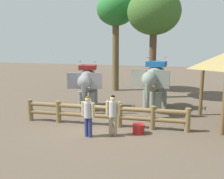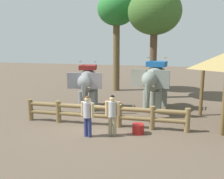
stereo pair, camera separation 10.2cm
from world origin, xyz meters
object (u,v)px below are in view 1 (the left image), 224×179
at_px(log_fence, 103,113).
at_px(feed_bucket, 139,129).
at_px(tree_far_left, 116,12).
at_px(tree_back_center, 154,13).
at_px(tourist_man_in_blue, 113,112).
at_px(elephant_near_left, 88,82).
at_px(tourist_woman_in_black, 88,113).
at_px(elephant_center, 155,81).

height_order(log_fence, feed_bucket, log_fence).
bearing_deg(tree_far_left, tree_back_center, -32.64).
bearing_deg(tree_back_center, tourist_man_in_blue, -96.79).
bearing_deg(tourist_man_in_blue, tree_far_left, 102.71).
bearing_deg(feed_bucket, tree_far_left, 109.16).
bearing_deg(elephant_near_left, tourist_man_in_blue, -56.95).
bearing_deg(tourist_woman_in_black, elephant_center, 64.45).
bearing_deg(tourist_man_in_blue, elephant_center, 72.98).
xyz_separation_m(tree_far_left, feed_bucket, (3.13, -9.02, -5.81)).
height_order(tourist_man_in_blue, tree_far_left, tree_far_left).
bearing_deg(feed_bucket, log_fence, 160.37).
height_order(tree_back_center, feed_bucket, tree_back_center).
xyz_separation_m(elephant_near_left, feed_bucket, (3.42, -3.27, -1.33)).
bearing_deg(tree_far_left, tourist_woman_in_black, -83.05).
xyz_separation_m(elephant_center, tourist_woman_in_black, (-2.27, -4.75, -0.70)).
xyz_separation_m(log_fence, tree_far_left, (-1.43, 8.41, 5.41)).
distance_m(elephant_center, tourist_woman_in_black, 5.31).
height_order(elephant_near_left, elephant_center, elephant_center).
distance_m(elephant_near_left, elephant_center, 3.81).
relative_size(log_fence, elephant_near_left, 2.34).
xyz_separation_m(log_fence, elephant_near_left, (-1.71, 2.66, 0.94)).
xyz_separation_m(tourist_man_in_blue, tree_back_center, (0.90, 7.53, 4.66)).
height_order(elephant_center, tree_back_center, tree_back_center).
bearing_deg(elephant_center, tourist_woman_in_black, -115.55).
bearing_deg(tourist_man_in_blue, log_fence, 123.84).
distance_m(tourist_man_in_blue, tree_far_left, 10.94).
bearing_deg(log_fence, elephant_center, 58.22).
height_order(elephant_near_left, tourist_man_in_blue, elephant_near_left).
bearing_deg(elephant_center, tourist_man_in_blue, -107.02).
distance_m(elephant_near_left, tourist_man_in_blue, 4.47).
xyz_separation_m(tourist_woman_in_black, tree_far_left, (-1.20, 9.86, 5.03)).
height_order(elephant_near_left, tree_far_left, tree_far_left).
distance_m(elephant_near_left, feed_bucket, 4.91).
height_order(tourist_man_in_blue, tree_back_center, tree_back_center).
distance_m(elephant_near_left, tourist_woman_in_black, 4.40).
distance_m(log_fence, feed_bucket, 1.86).
bearing_deg(log_fence, tourist_woman_in_black, -98.80).
relative_size(tourist_man_in_blue, tree_far_left, 0.23).
xyz_separation_m(tree_back_center, feed_bucket, (0.10, -7.08, -5.44)).
xyz_separation_m(elephant_near_left, tourist_man_in_blue, (2.42, -3.72, -0.55)).
bearing_deg(tree_far_left, log_fence, -80.38).
height_order(tourist_woman_in_black, tourist_man_in_blue, same).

